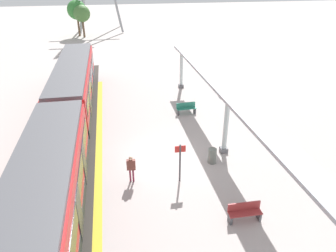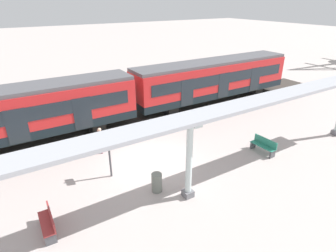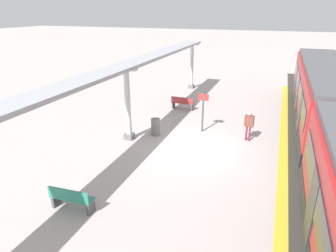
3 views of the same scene
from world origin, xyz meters
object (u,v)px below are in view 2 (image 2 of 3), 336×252
object	(u,v)px
train_far_carriage	(213,80)
passenger_waiting_near_edge	(100,137)
platform_info_sign	(109,153)
bench_near_end	(264,145)
bench_mid_platform	(49,222)
trash_bin	(157,182)
canopy_pillar_second	(189,160)
train_near_carriage	(14,116)

from	to	relation	value
train_far_carriage	passenger_waiting_near_edge	size ratio (longest dim) A/B	9.25
train_far_carriage	platform_info_sign	bearing A→B (deg)	-62.34
bench_near_end	bench_mid_platform	xyz separation A→B (m)	(-0.16, -11.57, 0.00)
passenger_waiting_near_edge	bench_near_end	bearing A→B (deg)	58.42
bench_near_end	bench_mid_platform	bearing A→B (deg)	-90.79
trash_bin	passenger_waiting_near_edge	world-z (taller)	passenger_waiting_near_edge
canopy_pillar_second	train_near_carriage	bearing A→B (deg)	-148.30
trash_bin	canopy_pillar_second	bearing A→B (deg)	42.57
bench_near_end	bench_mid_platform	size ratio (longest dim) A/B	1.01
canopy_pillar_second	platform_info_sign	world-z (taller)	canopy_pillar_second
bench_near_end	platform_info_sign	distance (m)	8.63
platform_info_sign	passenger_waiting_near_edge	distance (m)	2.54
trash_bin	platform_info_sign	xyz separation A→B (m)	(-2.21, -1.33, 0.87)
train_far_carriage	canopy_pillar_second	world-z (taller)	canopy_pillar_second
canopy_pillar_second	passenger_waiting_near_edge	size ratio (longest dim) A/B	2.37
bench_mid_platform	trash_bin	world-z (taller)	trash_bin
train_near_carriage	train_far_carriage	world-z (taller)	same
train_far_carriage	passenger_waiting_near_edge	distance (m)	11.72
canopy_pillar_second	bench_near_end	size ratio (longest dim) A/B	2.43
canopy_pillar_second	bench_near_end	bearing A→B (deg)	98.79
platform_info_sign	train_near_carriage	bearing A→B (deg)	-150.35
train_far_carriage	bench_mid_platform	xyz separation A→B (m)	(8.23, -14.84, -1.39)
train_far_carriage	canopy_pillar_second	bearing A→B (deg)	-44.68
trash_bin	train_near_carriage	bearing A→B (deg)	-149.94
train_far_carriage	trash_bin	world-z (taller)	train_far_carriage
bench_near_end	trash_bin	distance (m)	6.92
train_near_carriage	passenger_waiting_near_edge	xyz separation A→B (m)	(3.56, 3.82, -0.86)
bench_mid_platform	trash_bin	size ratio (longest dim) A/B	1.66
canopy_pillar_second	passenger_waiting_near_edge	world-z (taller)	canopy_pillar_second
bench_near_end	passenger_waiting_near_edge	world-z (taller)	passenger_waiting_near_edge
bench_mid_platform	train_near_carriage	bearing A→B (deg)	-179.17
train_near_carriage	passenger_waiting_near_edge	world-z (taller)	train_near_carriage
canopy_pillar_second	platform_info_sign	bearing A→B (deg)	-144.74
train_near_carriage	platform_info_sign	xyz separation A→B (m)	(6.04, 3.44, -0.51)
trash_bin	platform_info_sign	bearing A→B (deg)	-148.84
train_near_carriage	bench_mid_platform	bearing A→B (deg)	0.83
train_far_carriage	platform_info_sign	xyz separation A→B (m)	(6.04, -11.52, -0.51)
platform_info_sign	bench_mid_platform	bearing A→B (deg)	-56.53
canopy_pillar_second	trash_bin	bearing A→B (deg)	-137.43
canopy_pillar_second	platform_info_sign	distance (m)	4.04
canopy_pillar_second	platform_info_sign	size ratio (longest dim) A/B	1.68
train_far_carriage	train_near_carriage	bearing A→B (deg)	-90.00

